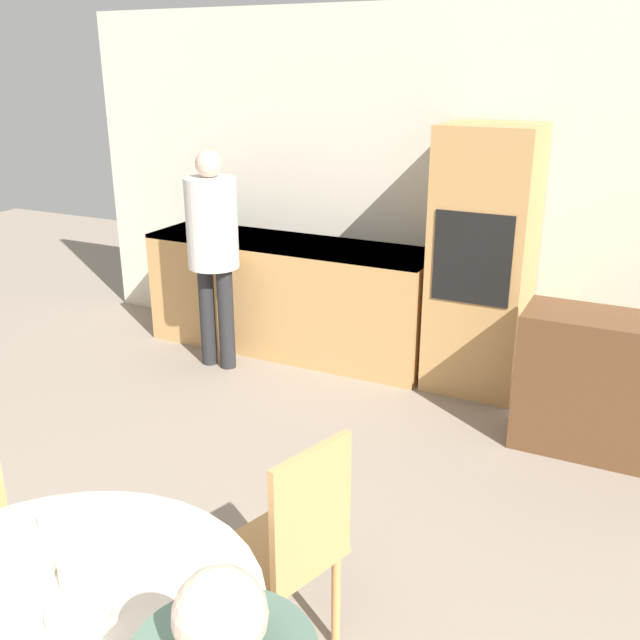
{
  "coord_description": "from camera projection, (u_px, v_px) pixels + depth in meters",
  "views": [
    {
      "loc": [
        1.35,
        0.06,
        2.2
      ],
      "look_at": [
        -0.01,
        2.8,
        1.09
      ],
      "focal_mm": 40.0,
      "sensor_mm": 36.0,
      "label": 1
    }
  ],
  "objects": [
    {
      "name": "bowl_centre",
      "position": [
        30.0,
        569.0,
        2.15
      ],
      "size": [
        0.15,
        0.15,
        0.04
      ],
      "color": "beige",
      "rests_on": "dining_table"
    },
    {
      "name": "cup",
      "position": [
        70.0,
        578.0,
        2.09
      ],
      "size": [
        0.06,
        0.06,
        0.08
      ],
      "color": "silver",
      "rests_on": "dining_table"
    },
    {
      "name": "wall_back",
      "position": [
        464.0,
        195.0,
        5.12
      ],
      "size": [
        6.52,
        0.05,
        2.6
      ],
      "color": "silver",
      "rests_on": "ground_plane"
    },
    {
      "name": "bowl_near",
      "position": [
        58.0,
        517.0,
        2.4
      ],
      "size": [
        0.14,
        0.14,
        0.04
      ],
      "color": "silver",
      "rests_on": "dining_table"
    },
    {
      "name": "chair_far_right",
      "position": [
        294.0,
        544.0,
        2.6
      ],
      "size": [
        0.5,
        0.5,
        0.97
      ],
      "rotation": [
        0.0,
        0.0,
        4.42
      ],
      "color": "tan",
      "rests_on": "ground_plane"
    },
    {
      "name": "bowl_far",
      "position": [
        79.0,
        616.0,
        1.97
      ],
      "size": [
        0.18,
        0.18,
        0.04
      ],
      "color": "silver",
      "rests_on": "dining_table"
    },
    {
      "name": "person_standing",
      "position": [
        213.0,
        238.0,
        5.15
      ],
      "size": [
        0.37,
        0.37,
        1.62
      ],
      "color": "#262628",
      "rests_on": "ground_plane"
    },
    {
      "name": "kitchen_counter",
      "position": [
        289.0,
        295.0,
        5.64
      ],
      "size": [
        2.3,
        0.6,
        0.9
      ],
      "color": "tan",
      "rests_on": "ground_plane"
    },
    {
      "name": "sideboard",
      "position": [
        614.0,
        387.0,
        4.13
      ],
      "size": [
        1.07,
        0.45,
        0.85
      ],
      "color": "brown",
      "rests_on": "ground_plane"
    },
    {
      "name": "oven_unit",
      "position": [
        482.0,
        262.0,
        4.86
      ],
      "size": [
        0.64,
        0.59,
        1.83
      ],
      "color": "tan",
      "rests_on": "ground_plane"
    }
  ]
}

